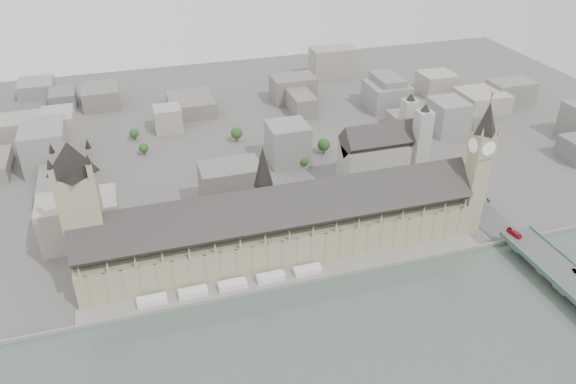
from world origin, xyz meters
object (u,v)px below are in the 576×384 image
object	(u,v)px
elizabeth_tower	(479,160)
victoria_tower	(82,210)
car_silver	(575,271)
palace_of_westminster	(281,227)
westminster_abbey	(384,153)
car_approach	(489,200)
red_bus_north	(514,233)

from	to	relation	value
elizabeth_tower	victoria_tower	size ratio (longest dim) A/B	1.07
car_silver	palace_of_westminster	bearing A→B (deg)	169.88
elizabeth_tower	car_silver	xyz separation A→B (m)	(30.62, -73.40, -47.13)
westminster_abbey	car_silver	size ratio (longest dim) A/B	15.75
elizabeth_tower	car_silver	world-z (taller)	elizabeth_tower
westminster_abbey	car_approach	xyz separation A→B (m)	(54.99, -71.30, -14.02)
car_silver	victoria_tower	bearing A→B (deg)	179.21
car_approach	victoria_tower	bearing A→B (deg)	-158.01
car_silver	car_approach	bearing A→B (deg)	108.41
palace_of_westminster	elizabeth_tower	size ratio (longest dim) A/B	2.47
elizabeth_tower	car_approach	bearing A→B (deg)	29.35
westminster_abbey	car_approach	distance (m)	91.13
westminster_abbey	car_silver	distance (m)	171.05
palace_of_westminster	victoria_tower	size ratio (longest dim) A/B	2.65
westminster_abbey	palace_of_westminster	bearing A→B (deg)	-145.83
victoria_tower	elizabeth_tower	bearing A→B (deg)	-3.96
palace_of_westminster	car_approach	distance (m)	166.37
car_silver	car_approach	distance (m)	89.14
red_bus_north	car_silver	distance (m)	47.23
car_approach	car_silver	bearing A→B (deg)	-65.81
victoria_tower	westminster_abbey	size ratio (longest dim) A/B	1.47
victoria_tower	westminster_abbey	bearing A→B (deg)	16.50
palace_of_westminster	car_approach	size ratio (longest dim) A/B	47.61
victoria_tower	red_bus_north	world-z (taller)	victoria_tower
red_bus_north	car_approach	distance (m)	44.38
victoria_tower	car_silver	world-z (taller)	victoria_tower
palace_of_westminster	car_approach	world-z (taller)	palace_of_westminster
westminster_abbey	car_approach	size ratio (longest dim) A/B	12.22
palace_of_westminster	victoria_tower	distance (m)	126.41
car_silver	car_approach	xyz separation A→B (m)	(-2.71, 89.10, 0.10)
red_bus_north	car_silver	world-z (taller)	red_bus_north
palace_of_westminster	westminster_abbey	distance (m)	134.09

